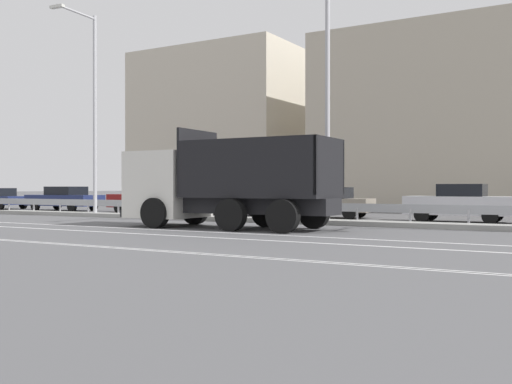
# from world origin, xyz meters

# --- Properties ---
(ground_plane) EXTENTS (320.00, 320.00, 0.00)m
(ground_plane) POSITION_xyz_m (0.00, 0.00, 0.00)
(ground_plane) COLOR #565659
(lane_strip_0) EXTENTS (60.05, 0.16, 0.01)m
(lane_strip_0) POSITION_xyz_m (0.26, -3.41, 0.00)
(lane_strip_0) COLOR silver
(lane_strip_0) RESTS_ON ground_plane
(lane_strip_1) EXTENTS (60.05, 0.16, 0.01)m
(lane_strip_1) POSITION_xyz_m (0.26, -5.07, 0.00)
(lane_strip_1) COLOR silver
(lane_strip_1) RESTS_ON ground_plane
(lane_strip_2) EXTENTS (60.05, 0.16, 0.01)m
(lane_strip_2) POSITION_xyz_m (0.26, -8.56, 0.00)
(lane_strip_2) COLOR silver
(lane_strip_2) RESTS_ON ground_plane
(lane_strip_3) EXTENTS (60.05, 0.16, 0.01)m
(lane_strip_3) POSITION_xyz_m (0.26, -8.46, 0.00)
(lane_strip_3) COLOR silver
(lane_strip_3) RESTS_ON ground_plane
(median_island) EXTENTS (33.03, 1.10, 0.18)m
(median_island) POSITION_xyz_m (0.00, 1.96, 0.09)
(median_island) COLOR gray
(median_island) RESTS_ON ground_plane
(median_guardrail) EXTENTS (60.05, 0.09, 0.78)m
(median_guardrail) POSITION_xyz_m (0.00, 2.93, 0.57)
(median_guardrail) COLOR #9EA0A5
(median_guardrail) RESTS_ON ground_plane
(dump_truck) EXTENTS (7.69, 2.89, 3.41)m
(dump_truck) POSITION_xyz_m (-0.84, -1.65, 1.34)
(dump_truck) COLOR silver
(dump_truck) RESTS_ON ground_plane
(median_road_sign) EXTENTS (0.66, 0.16, 2.15)m
(median_road_sign) POSITION_xyz_m (-2.52, 1.96, 1.11)
(median_road_sign) COLOR white
(median_road_sign) RESTS_ON ground_plane
(street_lamp_1) EXTENTS (0.72, 2.69, 9.56)m
(street_lamp_1) POSITION_xyz_m (-9.72, 1.70, 5.33)
(street_lamp_1) COLOR #ADADB2
(street_lamp_1) RESTS_ON ground_plane
(street_lamp_2) EXTENTS (0.71, 2.76, 8.83)m
(street_lamp_2) POSITION_xyz_m (2.29, 1.74, 4.96)
(street_lamp_2) COLOR #ADADB2
(street_lamp_2) RESTS_ON ground_plane
(parked_car_1) EXTENTS (4.93, 2.01, 1.44)m
(parked_car_1) POSITION_xyz_m (-16.69, 6.23, 0.73)
(parked_car_1) COLOR navy
(parked_car_1) RESTS_ON ground_plane
(parked_car_2) EXTENTS (4.81, 1.94, 1.54)m
(parked_car_2) POSITION_xyz_m (-10.02, 6.29, 0.77)
(parked_car_2) COLOR maroon
(parked_car_2) RESTS_ON ground_plane
(parked_car_3) EXTENTS (4.00, 2.13, 1.49)m
(parked_car_3) POSITION_xyz_m (-4.22, 6.21, 0.74)
(parked_car_3) COLOR navy
(parked_car_3) RESTS_ON ground_plane
(parked_car_4) EXTENTS (4.07, 2.13, 1.40)m
(parked_car_4) POSITION_xyz_m (0.38, 6.46, 0.71)
(parked_car_4) COLOR gray
(parked_car_4) RESTS_ON ground_plane
(parked_car_5) EXTENTS (4.19, 1.84, 1.53)m
(parked_car_5) POSITION_xyz_m (6.21, 6.06, 0.77)
(parked_car_5) COLOR silver
(parked_car_5) RESTS_ON ground_plane
(background_building_0) EXTENTS (12.61, 8.97, 11.84)m
(background_building_0) POSITION_xyz_m (-14.71, 20.57, 5.92)
(background_building_0) COLOR beige
(background_building_0) RESTS_ON ground_plane
(church_tower) EXTENTS (3.60, 3.60, 12.79)m
(church_tower) POSITION_xyz_m (-8.67, 32.38, 5.81)
(church_tower) COLOR silver
(church_tower) RESTS_ON ground_plane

